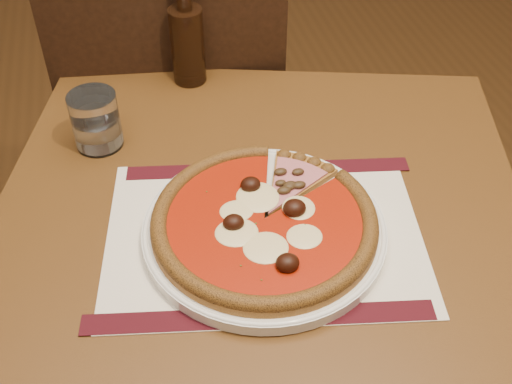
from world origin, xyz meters
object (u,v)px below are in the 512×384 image
pizza (264,221)px  water_glass (96,121)px  table (259,261)px  plate (264,230)px  chair_far (177,114)px  bottle (187,42)px

pizza → water_glass: (-0.22, 0.27, 0.02)m
table → plate: 0.12m
plate → pizza: (-0.00, -0.00, 0.02)m
table → chair_far: 0.57m
plate → bottle: bearing=95.3°
table → bottle: bearing=96.2°
plate → pizza: pizza is taller
table → water_glass: 0.35m
water_glass → bottle: 0.24m
table → chair_far: (-0.06, 0.56, -0.10)m
chair_far → water_glass: 0.44m
table → bottle: (-0.04, 0.39, 0.18)m
plate → chair_far: bearing=95.6°
plate → table: bearing=87.0°
pizza → bottle: size_ratio=1.55×
table → plate: (-0.00, -0.04, 0.11)m
chair_far → plate: chair_far is taller
chair_far → pizza: chair_far is taller
bottle → water_glass: bearing=-138.1°
table → pizza: (-0.00, -0.04, 0.13)m
plate → water_glass: size_ratio=3.62×
table → water_glass: size_ratio=10.35×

